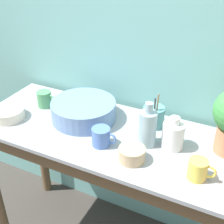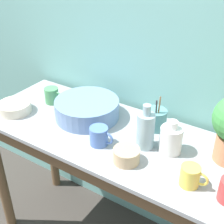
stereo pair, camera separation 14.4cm
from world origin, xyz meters
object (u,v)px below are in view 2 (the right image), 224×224
(bowl_small_cream, at_px, (15,107))
(bowl_small_tan, at_px, (126,155))
(utensil_cup, at_px, (156,119))
(bottle_tall, at_px, (146,130))
(mug_blue, at_px, (99,136))
(bottle_short, at_px, (171,139))
(mug_green, at_px, (52,95))
(bowl_wash_large, at_px, (87,109))
(mug_yellow, at_px, (191,176))

(bowl_small_cream, distance_m, bowl_small_tan, 0.71)
(bowl_small_cream, xyz_separation_m, utensil_cup, (0.70, 0.26, 0.02))
(bottle_tall, relative_size, mug_blue, 1.81)
(bowl_small_tan, bearing_deg, bottle_tall, 82.72)
(mug_blue, height_order, bowl_small_cream, mug_blue)
(utensil_cup, bearing_deg, bottle_short, -43.81)
(mug_green, xyz_separation_m, bowl_small_tan, (0.61, -0.21, -0.01))
(bottle_tall, distance_m, bowl_small_cream, 0.74)
(bottle_tall, bearing_deg, bowl_small_cream, -171.84)
(mug_blue, distance_m, utensil_cup, 0.30)
(bottle_tall, bearing_deg, bowl_wash_large, 170.38)
(bowl_small_cream, bearing_deg, mug_green, 61.16)
(bottle_tall, height_order, mug_green, bottle_tall)
(bottle_tall, relative_size, mug_green, 1.91)
(bottle_tall, relative_size, utensil_cup, 1.17)
(bowl_wash_large, xyz_separation_m, mug_blue, (0.19, -0.16, -0.00))
(mug_blue, distance_m, bowl_small_cream, 0.55)
(mug_green, xyz_separation_m, utensil_cup, (0.60, 0.08, 0.01))
(bowl_small_cream, height_order, utensil_cup, utensil_cup)
(utensil_cup, bearing_deg, mug_green, -172.37)
(mug_green, distance_m, bowl_small_tan, 0.64)
(mug_yellow, bearing_deg, bowl_wash_large, 163.54)
(bottle_tall, xyz_separation_m, mug_yellow, (0.26, -0.12, -0.05))
(mug_blue, bearing_deg, mug_green, 158.37)
(mug_green, height_order, utensil_cup, utensil_cup)
(bottle_short, relative_size, mug_blue, 1.32)
(mug_green, distance_m, bowl_small_cream, 0.21)
(mug_green, bearing_deg, bowl_small_cream, -118.84)
(mug_green, bearing_deg, mug_yellow, -12.92)
(bottle_short, relative_size, bowl_small_tan, 1.37)
(bottle_tall, height_order, bowl_small_cream, bottle_tall)
(bottle_short, height_order, utensil_cup, utensil_cup)
(mug_blue, height_order, bowl_small_tan, mug_blue)
(mug_green, height_order, mug_blue, mug_green)
(bottle_tall, height_order, bottle_short, bottle_tall)
(bowl_small_cream, bearing_deg, utensil_cup, 20.67)
(bottle_tall, xyz_separation_m, mug_blue, (-0.18, -0.10, -0.05))
(bottle_short, relative_size, mug_yellow, 1.41)
(bowl_small_tan, relative_size, utensil_cup, 0.62)
(bottle_tall, relative_size, mug_yellow, 1.94)
(utensil_cup, bearing_deg, mug_yellow, -44.79)
(mug_green, bearing_deg, bowl_small_tan, -19.40)
(mug_blue, relative_size, utensil_cup, 0.65)
(bowl_wash_large, xyz_separation_m, mug_green, (-0.26, 0.02, -0.00))
(mug_yellow, distance_m, mug_blue, 0.44)
(mug_yellow, height_order, bowl_small_tan, mug_yellow)
(mug_green, relative_size, bowl_small_cream, 0.65)
(bowl_small_tan, bearing_deg, mug_blue, 166.91)
(bowl_small_cream, bearing_deg, mug_blue, 0.85)
(bottle_short, height_order, mug_green, bottle_short)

